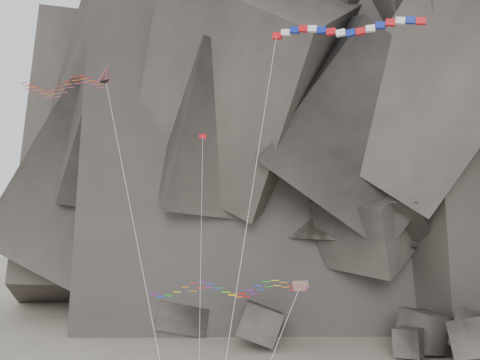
% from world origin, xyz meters
% --- Properties ---
extents(headland, '(110.00, 70.00, 84.00)m').
position_xyz_m(headland, '(0.00, 70.00, 42.00)').
color(headland, '#554C45').
rests_on(headland, ground).
extents(boulder_field, '(67.12, 17.20, 8.34)m').
position_xyz_m(boulder_field, '(17.19, 35.00, 2.24)').
color(boulder_field, '#47423F').
rests_on(boulder_field, ground).
extents(delta_kite, '(22.69, 13.74, 28.22)m').
position_xyz_m(delta_kite, '(-12.60, 0.73, 28.56)').
color(delta_kite, red).
rests_on(delta_kite, ground).
extents(banner_kite, '(11.64, 17.71, 31.10)m').
position_xyz_m(banner_kite, '(10.39, 4.72, 32.04)').
color(banner_kite, red).
rests_on(banner_kite, ground).
extents(parafoil_kite, '(12.22, 13.76, 11.83)m').
position_xyz_m(parafoil_kite, '(1.82, 0.56, 12.70)').
color(parafoil_kite, '#EFB10D').
rests_on(parafoil_kite, ground).
extents(pennant_kite, '(5.01, 11.98, 22.28)m').
position_xyz_m(pennant_kite, '(2.17, -3.75, 17.74)').
color(pennant_kite, red).
rests_on(pennant_kite, ground).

